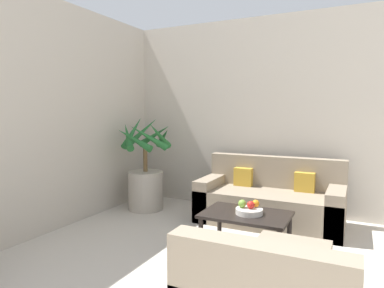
{
  "coord_description": "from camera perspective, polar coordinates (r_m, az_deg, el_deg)",
  "views": [
    {
      "loc": [
        -0.3,
        1.09,
        1.4
      ],
      "look_at": [
        -2.14,
        4.85,
        1.0
      ],
      "focal_mm": 32.0,
      "sensor_mm": 36.0,
      "label": 1
    }
  ],
  "objects": [
    {
      "name": "potted_palm",
      "position": [
        4.95,
        -7.74,
        -5.36
      ],
      "size": [
        0.82,
        0.82,
        1.34
      ],
      "color": "#ADA393",
      "rests_on": "ground_plane"
    },
    {
      "name": "ottoman",
      "position": [
        2.88,
        16.12,
        -19.48
      ],
      "size": [
        0.55,
        0.48,
        0.39
      ],
      "color": "gray",
      "rests_on": "ground_plane"
    },
    {
      "name": "apple_green",
      "position": [
        3.57,
        8.36,
        -9.81
      ],
      "size": [
        0.08,
        0.08,
        0.08
      ],
      "color": "olive",
      "rests_on": "fruit_bowl"
    },
    {
      "name": "orange_fruit",
      "position": [
        3.61,
        10.57,
        -9.72
      ],
      "size": [
        0.08,
        0.08,
        0.08
      ],
      "color": "orange",
      "rests_on": "fruit_bowl"
    },
    {
      "name": "fruit_bowl",
      "position": [
        3.56,
        9.5,
        -11.01
      ],
      "size": [
        0.27,
        0.27,
        0.06
      ],
      "color": "beige",
      "rests_on": "coffee_table"
    },
    {
      "name": "coffee_table",
      "position": [
        3.61,
        8.99,
        -12.04
      ],
      "size": [
        0.87,
        0.6,
        0.37
      ],
      "color": "black",
      "rests_on": "ground_plane"
    },
    {
      "name": "sofa_loveseat",
      "position": [
        4.47,
        12.82,
        -9.29
      ],
      "size": [
        1.75,
        0.79,
        0.81
      ],
      "color": "gray",
      "rests_on": "ground_plane"
    },
    {
      "name": "apple_red",
      "position": [
        3.54,
        9.77,
        -9.97
      ],
      "size": [
        0.08,
        0.08,
        0.08
      ],
      "color": "red",
      "rests_on": "fruit_bowl"
    }
  ]
}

